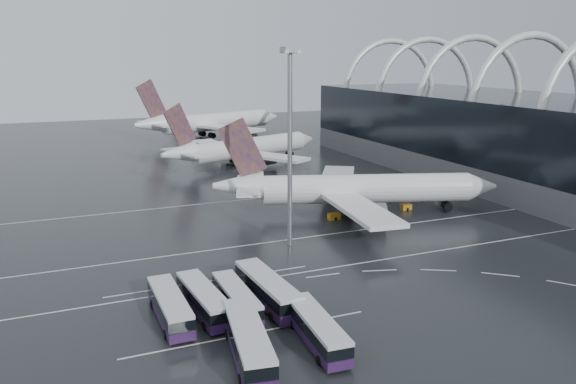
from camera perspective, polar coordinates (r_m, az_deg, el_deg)
name	(u,v)px	position (r m, az deg, el deg)	size (l,w,h in m)	color
ground	(365,257)	(86.12, 7.88, -6.55)	(420.00, 420.00, 0.00)	black
terminal	(565,143)	(137.69, 26.31, 4.47)	(42.00, 160.00, 34.90)	#57595C
lane_marking_near	(372,261)	(84.52, 8.57, -6.97)	(120.00, 0.25, 0.01)	silver
lane_marking_mid	(330,234)	(96.03, 4.24, -4.29)	(120.00, 0.25, 0.01)	silver
lane_marking_far	(271,197)	(120.64, -1.78, -0.50)	(120.00, 0.25, 0.01)	silver
bus_bay_line_south	(249,334)	(63.47, -3.94, -14.16)	(28.00, 0.25, 0.01)	silver
bus_bay_line_north	(211,281)	(77.39, -7.83, -8.94)	(28.00, 0.25, 0.01)	silver
airliner_main	(352,190)	(107.93, 6.53, 0.25)	(53.64, 46.49, 18.61)	white
airliner_gate_b	(242,149)	(155.56, -4.65, 4.40)	(50.83, 45.18, 18.16)	white
airliner_gate_c	(209,123)	(209.91, -8.00, 6.98)	(60.15, 54.75, 21.86)	white
bus_row_near_a	(170,306)	(66.86, -11.91, -11.28)	(3.17, 12.79, 3.14)	#28133C
bus_row_near_b	(204,300)	(67.84, -8.55, -10.75)	(3.88, 12.92, 3.13)	#28133C
bus_row_near_c	(236,299)	(67.89, -5.26, -10.73)	(2.90, 11.97, 2.95)	#28133C
bus_row_near_d	(268,289)	(69.46, -2.09, -9.85)	(3.98, 14.13, 3.44)	#28133C
bus_row_far_a	(248,341)	(58.06, -4.06, -14.88)	(5.27, 14.30, 3.44)	#28133C
bus_row_far_c	(317,329)	(60.74, 2.95, -13.71)	(3.66, 12.68, 3.08)	#28133C
floodlight_mast	(290,124)	(86.55, 0.19, 6.94)	(2.37, 2.37, 30.89)	gray
gse_cart_belly_a	(406,207)	(113.05, 11.90, -1.48)	(2.06, 1.22, 1.12)	#C28119
gse_cart_belly_b	(389,197)	(119.84, 10.25, -0.52)	(2.22, 1.31, 1.21)	slate
gse_cart_belly_c	(334,216)	(104.42, 4.71, -2.47)	(2.25, 1.33, 1.23)	#C28119
gse_cart_belly_d	(441,202)	(118.62, 15.29, -0.94)	(2.22, 1.31, 1.21)	slate
gse_cart_belly_e	(329,194)	(120.42, 4.22, -0.24)	(2.39, 1.41, 1.30)	#C28119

